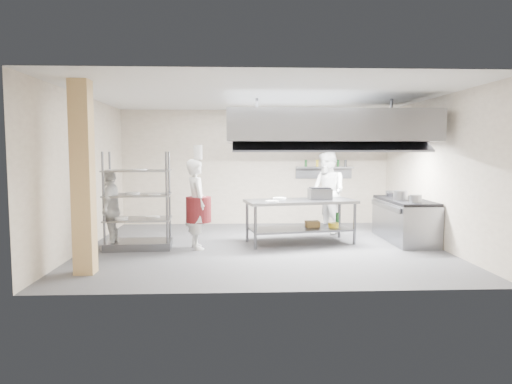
{
  "coord_description": "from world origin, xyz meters",
  "views": [
    {
      "loc": [
        -0.54,
        -9.04,
        1.9
      ],
      "look_at": [
        -0.13,
        0.2,
        1.09
      ],
      "focal_mm": 32.0,
      "sensor_mm": 36.0,
      "label": 1
    }
  ],
  "objects_px": {
    "pass_rack": "(138,200)",
    "chef_plating": "(111,209)",
    "island": "(300,222)",
    "chef_line": "(328,192)",
    "chef_head": "(197,204)",
    "cooking_range": "(404,221)",
    "griddle": "(320,194)",
    "stockpot": "(400,195)"
  },
  "relations": [
    {
      "from": "island",
      "to": "chef_line",
      "type": "height_order",
      "value": "chef_line"
    },
    {
      "from": "chef_line",
      "to": "stockpot",
      "type": "height_order",
      "value": "chef_line"
    },
    {
      "from": "island",
      "to": "stockpot",
      "type": "xyz_separation_m",
      "value": [
        2.09,
        -0.09,
        0.55
      ]
    },
    {
      "from": "griddle",
      "to": "chef_line",
      "type": "bearing_deg",
      "value": 66.8
    },
    {
      "from": "chef_plating",
      "to": "stockpot",
      "type": "distance_m",
      "value": 5.88
    },
    {
      "from": "cooking_range",
      "to": "chef_head",
      "type": "relative_size",
      "value": 1.13
    },
    {
      "from": "chef_plating",
      "to": "island",
      "type": "bearing_deg",
      "value": 96.32
    },
    {
      "from": "pass_rack",
      "to": "cooking_range",
      "type": "xyz_separation_m",
      "value": [
        5.54,
        0.54,
        -0.54
      ]
    },
    {
      "from": "cooking_range",
      "to": "chef_line",
      "type": "distance_m",
      "value": 1.84
    },
    {
      "from": "pass_rack",
      "to": "cooking_range",
      "type": "height_order",
      "value": "pass_rack"
    },
    {
      "from": "griddle",
      "to": "stockpot",
      "type": "height_order",
      "value": "griddle"
    },
    {
      "from": "chef_line",
      "to": "chef_plating",
      "type": "height_order",
      "value": "chef_line"
    },
    {
      "from": "island",
      "to": "chef_head",
      "type": "distance_m",
      "value": 2.2
    },
    {
      "from": "cooking_range",
      "to": "chef_line",
      "type": "bearing_deg",
      "value": 147.44
    },
    {
      "from": "chef_head",
      "to": "chef_line",
      "type": "relative_size",
      "value": 0.92
    },
    {
      "from": "chef_head",
      "to": "chef_plating",
      "type": "xyz_separation_m",
      "value": [
        -1.66,
        0.01,
        -0.1
      ]
    },
    {
      "from": "pass_rack",
      "to": "chef_plating",
      "type": "xyz_separation_m",
      "value": [
        -0.51,
        -0.07,
        -0.17
      ]
    },
    {
      "from": "griddle",
      "to": "pass_rack",
      "type": "bearing_deg",
      "value": -175.5
    },
    {
      "from": "chef_head",
      "to": "chef_plating",
      "type": "distance_m",
      "value": 1.67
    },
    {
      "from": "island",
      "to": "pass_rack",
      "type": "distance_m",
      "value": 3.33
    },
    {
      "from": "chef_head",
      "to": "pass_rack",
      "type": "bearing_deg",
      "value": 67.38
    },
    {
      "from": "griddle",
      "to": "chef_plating",
      "type": "bearing_deg",
      "value": -175.4
    },
    {
      "from": "chef_head",
      "to": "cooking_range",
      "type": "bearing_deg",
      "value": -100.3
    },
    {
      "from": "griddle",
      "to": "cooking_range",
      "type": "bearing_deg",
      "value": -1.41
    },
    {
      "from": "island",
      "to": "chef_plating",
      "type": "relative_size",
      "value": 1.43
    },
    {
      "from": "cooking_range",
      "to": "island",
      "type": "bearing_deg",
      "value": -175.95
    },
    {
      "from": "cooking_range",
      "to": "chef_line",
      "type": "xyz_separation_m",
      "value": [
        -1.48,
        0.94,
        0.54
      ]
    },
    {
      "from": "chef_plating",
      "to": "chef_line",
      "type": "bearing_deg",
      "value": 108.31
    },
    {
      "from": "island",
      "to": "pass_rack",
      "type": "xyz_separation_m",
      "value": [
        -3.27,
        -0.38,
        0.5
      ]
    },
    {
      "from": "stockpot",
      "to": "chef_line",
      "type": "bearing_deg",
      "value": 137.22
    },
    {
      "from": "pass_rack",
      "to": "stockpot",
      "type": "height_order",
      "value": "pass_rack"
    },
    {
      "from": "cooking_range",
      "to": "chef_plating",
      "type": "bearing_deg",
      "value": -174.23
    },
    {
      "from": "island",
      "to": "pass_rack",
      "type": "bearing_deg",
      "value": 176.09
    },
    {
      "from": "island",
      "to": "griddle",
      "type": "xyz_separation_m",
      "value": [
        0.43,
        0.11,
        0.57
      ]
    },
    {
      "from": "chef_plating",
      "to": "pass_rack",
      "type": "bearing_deg",
      "value": 97.83
    },
    {
      "from": "pass_rack",
      "to": "chef_plating",
      "type": "relative_size",
      "value": 1.21
    },
    {
      "from": "island",
      "to": "chef_head",
      "type": "bearing_deg",
      "value": -178.15
    },
    {
      "from": "chef_line",
      "to": "chef_head",
      "type": "bearing_deg",
      "value": -86.15
    },
    {
      "from": "chef_line",
      "to": "cooking_range",
      "type": "bearing_deg",
      "value": 32.98
    },
    {
      "from": "chef_head",
      "to": "griddle",
      "type": "bearing_deg",
      "value": -95.7
    },
    {
      "from": "cooking_range",
      "to": "chef_plating",
      "type": "distance_m",
      "value": 6.1
    },
    {
      "from": "cooking_range",
      "to": "griddle",
      "type": "xyz_separation_m",
      "value": [
        -1.85,
        -0.05,
        0.6
      ]
    }
  ]
}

